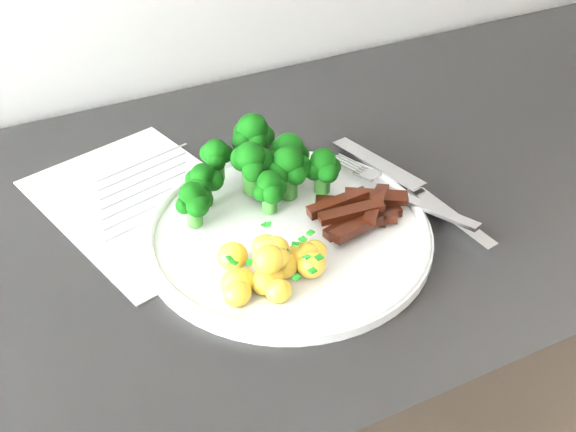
{
  "coord_description": "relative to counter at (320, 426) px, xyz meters",
  "views": [
    {
      "loc": [
        -0.25,
        1.1,
        1.39
      ],
      "look_at": [
        0.01,
        1.61,
        0.95
      ],
      "focal_mm": 43.25,
      "sensor_mm": 36.0,
      "label": 1
    }
  ],
  "objects": [
    {
      "name": "counter",
      "position": [
        0.0,
        0.0,
        0.0
      ],
      "size": [
        2.45,
        0.61,
        0.92
      ],
      "color": "black",
      "rests_on": "ground"
    },
    {
      "name": "recipe_paper",
      "position": [
        -0.2,
        0.07,
        0.46
      ],
      "size": [
        0.26,
        0.31,
        0.0
      ],
      "color": "white",
      "rests_on": "counter"
    },
    {
      "name": "plate",
      "position": [
        -0.09,
        -0.06,
        0.47
      ],
      "size": [
        0.31,
        0.31,
        0.02
      ],
      "color": "white",
      "rests_on": "counter"
    },
    {
      "name": "broccoli",
      "position": [
        -0.08,
        0.01,
        0.51
      ],
      "size": [
        0.19,
        0.12,
        0.08
      ],
      "color": "#2D6A23",
      "rests_on": "plate"
    },
    {
      "name": "potatoes",
      "position": [
        -0.13,
        -0.12,
        0.49
      ],
      "size": [
        0.12,
        0.1,
        0.05
      ],
      "color": "gold",
      "rests_on": "plate"
    },
    {
      "name": "beef_strips",
      "position": [
        -0.01,
        -0.07,
        0.48
      ],
      "size": [
        0.11,
        0.09,
        0.03
      ],
      "color": "black",
      "rests_on": "plate"
    },
    {
      "name": "fork",
      "position": [
        0.05,
        -0.07,
        0.48
      ],
      "size": [
        0.08,
        0.19,
        0.02
      ],
      "color": "silver",
      "rests_on": "plate"
    },
    {
      "name": "knife",
      "position": [
        0.08,
        -0.08,
        0.47
      ],
      "size": [
        0.06,
        0.25,
        0.03
      ],
      "color": "silver",
      "rests_on": "plate"
    }
  ]
}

